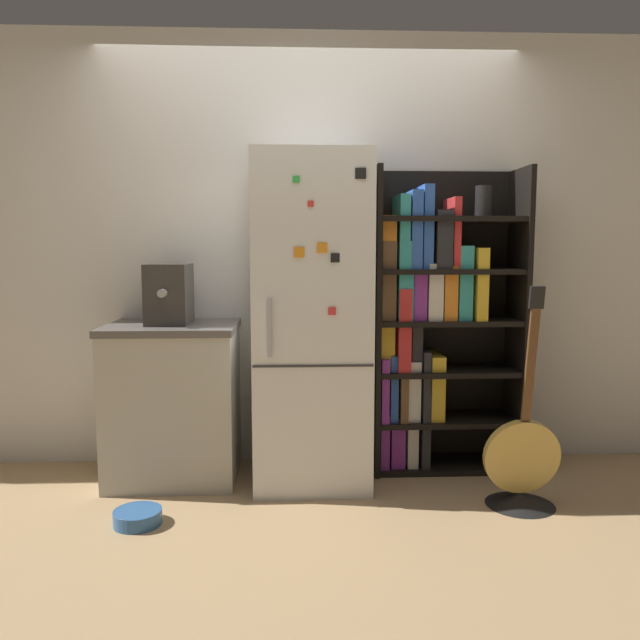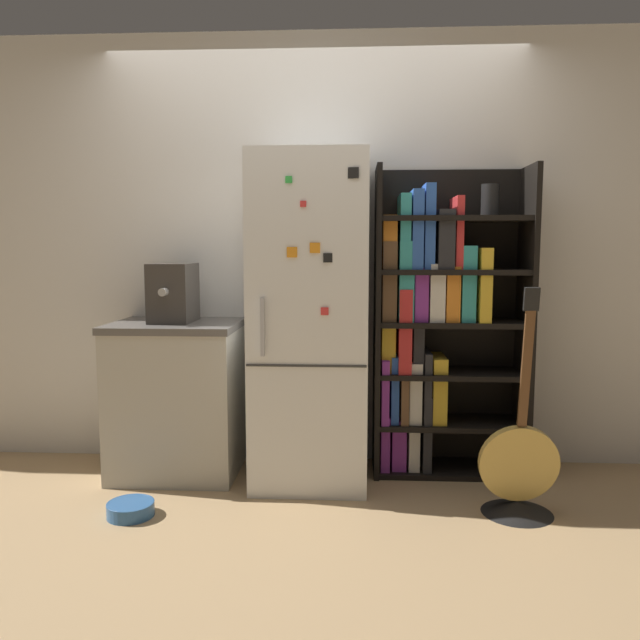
% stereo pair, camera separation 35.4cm
% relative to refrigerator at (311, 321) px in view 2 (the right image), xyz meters
% --- Properties ---
extents(ground_plane, '(16.00, 16.00, 0.00)m').
position_rel_refrigerator_xyz_m(ground_plane, '(0.00, -0.12, -0.92)').
color(ground_plane, tan).
extents(wall_back, '(8.00, 0.05, 2.60)m').
position_rel_refrigerator_xyz_m(wall_back, '(0.00, 0.36, 0.38)').
color(wall_back, silver).
rests_on(wall_back, ground_plane).
extents(refrigerator, '(0.64, 0.69, 1.83)m').
position_rel_refrigerator_xyz_m(refrigerator, '(0.00, 0.00, 0.00)').
color(refrigerator, white).
rests_on(refrigerator, ground_plane).
extents(bookshelf, '(0.88, 0.38, 1.78)m').
position_rel_refrigerator_xyz_m(bookshelf, '(0.71, 0.17, -0.03)').
color(bookshelf, black).
rests_on(bookshelf, ground_plane).
extents(kitchen_counter, '(0.73, 0.60, 0.90)m').
position_rel_refrigerator_xyz_m(kitchen_counter, '(-0.79, 0.04, -0.47)').
color(kitchen_counter, '#BCB7A8').
rests_on(kitchen_counter, ground_plane).
extents(espresso_machine, '(0.23, 0.38, 0.34)m').
position_rel_refrigerator_xyz_m(espresso_machine, '(-0.80, 0.06, 0.15)').
color(espresso_machine, '#38332D').
rests_on(espresso_machine, kitchen_counter).
extents(guitar, '(0.40, 0.36, 1.14)m').
position_rel_refrigerator_xyz_m(guitar, '(1.07, -0.44, -0.75)').
color(guitar, black).
rests_on(guitar, ground_plane).
extents(pet_bowl, '(0.23, 0.23, 0.07)m').
position_rel_refrigerator_xyz_m(pet_bowl, '(-0.86, -0.58, -0.88)').
color(pet_bowl, '#3366A5').
rests_on(pet_bowl, ground_plane).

